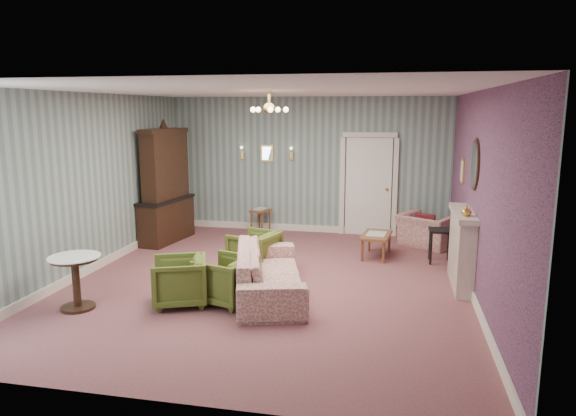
% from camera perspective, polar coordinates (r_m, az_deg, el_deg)
% --- Properties ---
extents(floor, '(7.00, 7.00, 0.00)m').
position_cam_1_polar(floor, '(8.20, -1.95, -8.03)').
color(floor, brown).
rests_on(floor, ground).
extents(ceiling, '(7.00, 7.00, 0.00)m').
position_cam_1_polar(ceiling, '(7.78, -2.09, 12.66)').
color(ceiling, white).
rests_on(ceiling, ground).
extents(wall_back, '(6.00, 0.00, 6.00)m').
position_cam_1_polar(wall_back, '(11.26, 2.19, 4.66)').
color(wall_back, slate).
rests_on(wall_back, ground).
extents(wall_front, '(6.00, 0.00, 6.00)m').
position_cam_1_polar(wall_front, '(4.60, -12.37, -4.45)').
color(wall_front, slate).
rests_on(wall_front, ground).
extents(wall_left, '(0.00, 7.00, 7.00)m').
position_cam_1_polar(wall_left, '(9.04, -20.84, 2.48)').
color(wall_left, slate).
rests_on(wall_left, ground).
extents(wall_right, '(0.00, 7.00, 7.00)m').
position_cam_1_polar(wall_right, '(7.73, 20.15, 1.23)').
color(wall_right, slate).
rests_on(wall_right, ground).
extents(wall_right_floral, '(0.00, 7.00, 7.00)m').
position_cam_1_polar(wall_right_floral, '(7.73, 20.04, 1.24)').
color(wall_right_floral, '#A3516D').
rests_on(wall_right_floral, ground).
extents(door, '(1.12, 0.12, 2.16)m').
position_cam_1_polar(door, '(11.13, 8.77, 2.55)').
color(door, white).
rests_on(door, floor).
extents(olive_chair_a, '(0.87, 0.90, 0.73)m').
position_cam_1_polar(olive_chair_a, '(7.33, -11.76, -7.57)').
color(olive_chair_a, '#4D5D20').
rests_on(olive_chair_a, floor).
extents(olive_chair_b, '(0.83, 0.86, 0.72)m').
position_cam_1_polar(olive_chair_b, '(7.30, -6.86, -7.53)').
color(olive_chair_b, '#4D5D20').
rests_on(olive_chair_b, floor).
extents(olive_chair_c, '(0.84, 0.87, 0.72)m').
position_cam_1_polar(olive_chair_c, '(8.70, -3.69, -4.47)').
color(olive_chair_c, '#4D5D20').
rests_on(olive_chair_c, floor).
extents(sofa_chintz, '(1.28, 2.41, 0.90)m').
position_cam_1_polar(sofa_chintz, '(7.57, -2.06, -6.07)').
color(sofa_chintz, '#903A43').
rests_on(sofa_chintz, floor).
extents(wingback_chair, '(1.16, 1.05, 0.85)m').
position_cam_1_polar(wingback_chair, '(10.50, 14.92, -1.80)').
color(wingback_chair, '#903A43').
rests_on(wingback_chair, floor).
extents(dresser, '(0.69, 1.50, 2.41)m').
position_cam_1_polar(dresser, '(10.71, -13.25, 2.74)').
color(dresser, black).
rests_on(dresser, floor).
extents(fireplace, '(0.30, 1.40, 1.16)m').
position_cam_1_polar(fireplace, '(8.27, 18.41, -4.23)').
color(fireplace, beige).
rests_on(fireplace, floor).
extents(mantel_vase, '(0.15, 0.15, 0.15)m').
position_cam_1_polar(mantel_vase, '(7.74, 18.87, -0.30)').
color(mantel_vase, gold).
rests_on(mantel_vase, fireplace).
extents(oval_mirror, '(0.04, 0.76, 0.84)m').
position_cam_1_polar(oval_mirror, '(8.07, 19.64, 4.51)').
color(oval_mirror, white).
rests_on(oval_mirror, wall_right).
extents(framed_print, '(0.04, 0.34, 0.42)m').
position_cam_1_polar(framed_print, '(9.42, 18.51, 3.85)').
color(framed_print, gold).
rests_on(framed_print, wall_right).
extents(coffee_table, '(0.57, 0.90, 0.43)m').
position_cam_1_polar(coffee_table, '(9.60, 9.58, -4.04)').
color(coffee_table, brown).
rests_on(coffee_table, floor).
extents(side_table_black, '(0.40, 0.40, 0.60)m').
position_cam_1_polar(side_table_black, '(9.46, 16.23, -4.01)').
color(side_table_black, black).
rests_on(side_table_black, floor).
extents(pedestal_table, '(0.73, 0.73, 0.74)m').
position_cam_1_polar(pedestal_table, '(7.57, -22.09, -7.52)').
color(pedestal_table, black).
rests_on(pedestal_table, floor).
extents(nesting_table, '(0.44, 0.50, 0.56)m').
position_cam_1_polar(nesting_table, '(11.31, -3.01, -1.34)').
color(nesting_table, brown).
rests_on(nesting_table, floor).
extents(gilt_mirror_back, '(0.28, 0.06, 0.36)m').
position_cam_1_polar(gilt_mirror_back, '(11.38, -2.33, 5.98)').
color(gilt_mirror_back, gold).
rests_on(gilt_mirror_back, wall_back).
extents(sconce_left, '(0.16, 0.12, 0.30)m').
position_cam_1_polar(sconce_left, '(11.51, -5.02, 6.00)').
color(sconce_left, gold).
rests_on(sconce_left, wall_back).
extents(sconce_right, '(0.16, 0.12, 0.30)m').
position_cam_1_polar(sconce_right, '(11.24, 0.38, 5.93)').
color(sconce_right, gold).
rests_on(sconce_right, wall_back).
extents(chandelier, '(0.56, 0.56, 0.36)m').
position_cam_1_polar(chandelier, '(7.77, -2.08, 10.67)').
color(chandelier, gold).
rests_on(chandelier, ceiling).
extents(burgundy_cushion, '(0.41, 0.28, 0.39)m').
position_cam_1_polar(burgundy_cushion, '(10.34, 14.71, -1.68)').
color(burgundy_cushion, maroon).
rests_on(burgundy_cushion, wingback_chair).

